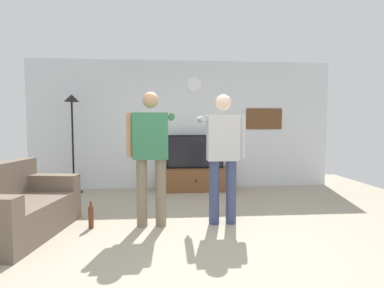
% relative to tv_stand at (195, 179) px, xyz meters
% --- Properties ---
extents(ground_plane, '(8.40, 8.40, 0.00)m').
position_rel_tv_stand_xyz_m(ground_plane, '(-0.25, -2.60, -0.23)').
color(ground_plane, '#9E937F').
extents(back_wall, '(6.40, 0.10, 2.70)m').
position_rel_tv_stand_xyz_m(back_wall, '(-0.25, 0.35, 1.12)').
color(back_wall, silver).
rests_on(back_wall, ground_plane).
extents(tv_stand, '(1.49, 0.54, 0.45)m').
position_rel_tv_stand_xyz_m(tv_stand, '(0.00, 0.00, 0.00)').
color(tv_stand, brown).
rests_on(tv_stand, ground_plane).
extents(television, '(1.18, 0.07, 0.69)m').
position_rel_tv_stand_xyz_m(television, '(-0.00, 0.05, 0.57)').
color(television, black).
rests_on(television, tv_stand).
extents(wall_clock, '(0.30, 0.03, 0.30)m').
position_rel_tv_stand_xyz_m(wall_clock, '(-0.00, 0.29, 1.98)').
color(wall_clock, white).
extents(framed_picture, '(0.78, 0.04, 0.45)m').
position_rel_tv_stand_xyz_m(framed_picture, '(1.53, 0.30, 1.26)').
color(framed_picture, brown).
extents(floor_lamp, '(0.32, 0.32, 1.94)m').
position_rel_tv_stand_xyz_m(floor_lamp, '(-2.42, -0.05, 1.16)').
color(floor_lamp, black).
rests_on(floor_lamp, ground_plane).
extents(person_standing_nearer_lamp, '(0.63, 0.78, 1.77)m').
position_rel_tv_stand_xyz_m(person_standing_nearer_lamp, '(-0.76, -2.03, 0.79)').
color(person_standing_nearer_lamp, '#7A6B56').
rests_on(person_standing_nearer_lamp, ground_plane).
extents(person_standing_nearer_couch, '(0.60, 0.78, 1.75)m').
position_rel_tv_stand_xyz_m(person_standing_nearer_couch, '(0.20, -2.01, 0.77)').
color(person_standing_nearer_couch, '#384266').
rests_on(person_standing_nearer_couch, ground_plane).
extents(side_couch, '(1.04, 1.55, 0.87)m').
position_rel_tv_stand_xyz_m(side_couch, '(-2.39, -2.24, 0.10)').
color(side_couch, '#6B5B4C').
rests_on(side_couch, ground_plane).
extents(beverage_bottle, '(0.07, 0.07, 0.36)m').
position_rel_tv_stand_xyz_m(beverage_bottle, '(-1.54, -2.07, -0.08)').
color(beverage_bottle, '#592D19').
rests_on(beverage_bottle, ground_plane).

